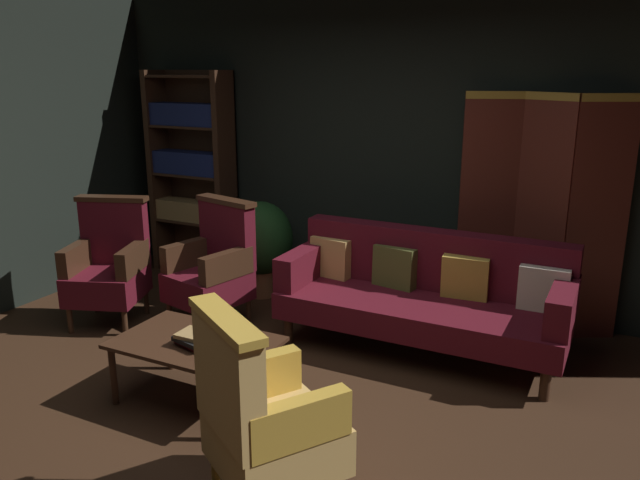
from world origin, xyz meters
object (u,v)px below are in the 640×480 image
(armchair_gilt_accent, at_px, (263,418))
(coffee_table, at_px, (196,347))
(folding_screen, at_px, (541,211))
(potted_plant, at_px, (261,242))
(velvet_couch, at_px, (425,291))
(book_tan_leather, at_px, (195,335))
(bookshelf, at_px, (193,169))
(armchair_wing_right, at_px, (213,267))
(book_red_leather, at_px, (196,343))
(armchair_wing_left, at_px, (109,265))
(book_black_cloth, at_px, (196,338))

(armchair_gilt_accent, bearing_deg, coffee_table, 143.86)
(folding_screen, bearing_deg, potted_plant, -172.02)
(coffee_table, bearing_deg, velvet_couch, 53.75)
(book_tan_leather, bearing_deg, bookshelf, 127.57)
(armchair_wing_right, bearing_deg, book_red_leather, -58.59)
(folding_screen, distance_m, bookshelf, 3.38)
(velvet_couch, height_order, potted_plant, potted_plant)
(armchair_wing_left, bearing_deg, armchair_gilt_accent, -30.81)
(velvet_couch, distance_m, potted_plant, 1.76)
(coffee_table, bearing_deg, bookshelf, 127.49)
(folding_screen, distance_m, book_black_cloth, 2.84)
(armchair_gilt_accent, xyz_separation_m, armchair_wing_left, (-2.38, 1.42, 0.00))
(potted_plant, bearing_deg, book_tan_leather, -69.52)
(coffee_table, height_order, armchair_wing_left, armchair_wing_left)
(coffee_table, height_order, book_black_cloth, book_black_cloth)
(folding_screen, distance_m, armchair_wing_right, 2.67)
(folding_screen, relative_size, book_black_cloth, 8.18)
(folding_screen, bearing_deg, armchair_wing_left, -155.95)
(bookshelf, relative_size, armchair_wing_left, 1.97)
(velvet_couch, bearing_deg, armchair_gilt_accent, -93.60)
(book_black_cloth, bearing_deg, coffee_table, 130.90)
(coffee_table, height_order, armchair_gilt_accent, armchair_gilt_accent)
(folding_screen, height_order, book_black_cloth, folding_screen)
(folding_screen, height_order, armchair_wing_left, folding_screen)
(book_tan_leather, bearing_deg, book_black_cloth, 0.00)
(bookshelf, xyz_separation_m, book_tan_leather, (1.70, -2.21, -0.59))
(velvet_couch, height_order, armchair_wing_left, armchair_wing_left)
(velvet_couch, bearing_deg, potted_plant, 166.08)
(armchair_gilt_accent, xyz_separation_m, book_black_cloth, (-0.87, 0.62, -0.03))
(armchair_gilt_accent, relative_size, potted_plant, 1.16)
(coffee_table, bearing_deg, armchair_gilt_accent, -36.14)
(velvet_couch, height_order, armchair_wing_right, armchair_wing_right)
(bookshelf, height_order, velvet_couch, bookshelf)
(armchair_wing_left, distance_m, armchair_wing_right, 0.88)
(armchair_wing_left, height_order, book_red_leather, armchair_wing_left)
(armchair_wing_left, bearing_deg, potted_plant, 53.61)
(velvet_couch, bearing_deg, book_tan_leather, -124.31)
(folding_screen, xyz_separation_m, bookshelf, (-3.38, -0.02, 0.10))
(velvet_couch, bearing_deg, book_red_leather, -124.31)
(book_red_leather, distance_m, book_black_cloth, 0.03)
(bookshelf, height_order, armchair_gilt_accent, bookshelf)
(potted_plant, relative_size, book_tan_leather, 4.23)
(armchair_wing_left, distance_m, book_black_cloth, 1.71)
(coffee_table, relative_size, book_red_leather, 3.99)
(book_red_leather, bearing_deg, coffee_table, 130.90)
(armchair_gilt_accent, height_order, armchair_wing_left, same)
(book_tan_leather, bearing_deg, armchair_wing_right, 121.41)
(armchair_wing_right, bearing_deg, book_black_cloth, -58.59)
(bookshelf, relative_size, potted_plant, 2.29)
(potted_plant, distance_m, book_red_leather, 2.02)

